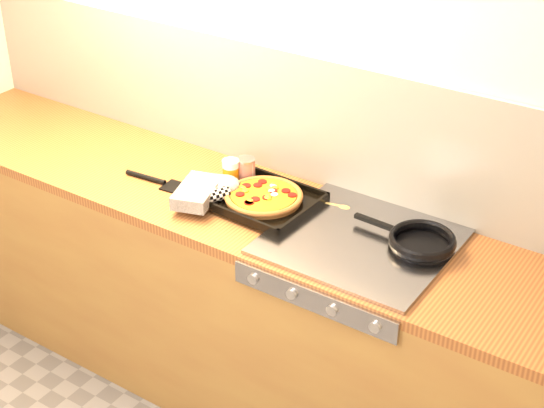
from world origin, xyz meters
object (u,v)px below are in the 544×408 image
Objects in this scene: pizza_on_tray at (246,195)px; tomato_can at (246,171)px; frying_pan at (421,241)px; juice_glass at (231,173)px.

tomato_can is at bearing 125.58° from pizza_on_tray.
tomato_can reaches higher than frying_pan.
juice_glass is (-0.79, 0.01, 0.02)m from frying_pan.
juice_glass is at bearing 179.35° from frying_pan.
pizza_on_tray is 4.59× the size of juice_glass.
frying_pan is (0.66, 0.08, -0.01)m from pizza_on_tray.
tomato_can reaches higher than pizza_on_tray.
pizza_on_tray reaches higher than frying_pan.
tomato_can is 0.96× the size of juice_glass.
pizza_on_tray is 0.17m from tomato_can.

